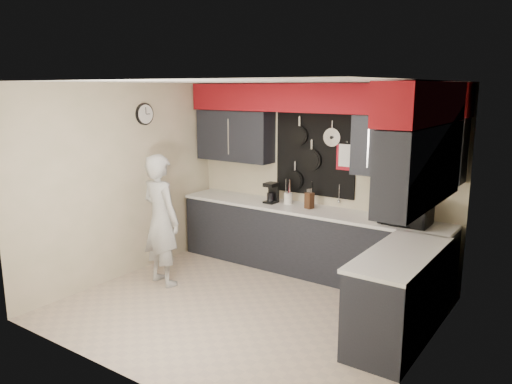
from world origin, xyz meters
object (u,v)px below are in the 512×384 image
Objects in this scene: utensil_crock at (288,198)px; coffee_maker at (272,192)px; microwave at (406,211)px; knife_block at (309,201)px; person at (161,220)px.

coffee_maker reaches higher than utensil_crock.
microwave is at bearing -0.04° from coffee_maker.
microwave is at bearing 12.05° from knife_block.
knife_block is 1.38× the size of utensil_crock.
utensil_crock is 0.09× the size of person.
coffee_maker is (-1.95, 0.05, -0.01)m from microwave.
microwave reaches higher than utensil_crock.
person reaches higher than utensil_crock.
person is (-2.72, -1.38, -0.22)m from microwave.
microwave is 0.34× the size of person.
person is at bearing -123.85° from utensil_crock.
microwave is 1.34m from knife_block.
utensil_crock is (-1.72, 0.12, -0.08)m from microwave.
person is (-0.78, -1.44, -0.21)m from coffee_maker.
knife_block is at bearing -124.64° from person.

